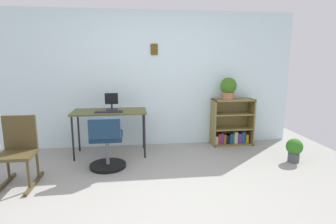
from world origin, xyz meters
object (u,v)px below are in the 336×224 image
object	(u,v)px
desk	(110,114)
monitor	(112,102)
keyboard	(109,112)
potted_plant_on_shelf	(228,88)
office_chair	(107,146)
rocking_chair	(18,150)
bookshelf_low	(231,125)
potted_plant_floor	(294,149)

from	to	relation	value
desk	monitor	world-z (taller)	monitor
keyboard	potted_plant_on_shelf	xyz separation A→B (m)	(2.06, 0.38, 0.31)
office_chair	rocking_chair	xyz separation A→B (m)	(-1.05, -0.34, 0.10)
rocking_chair	bookshelf_low	distance (m)	3.46
monitor	rocking_chair	bearing A→B (deg)	-136.20
potted_plant_floor	office_chair	bearing A→B (deg)	178.08
monitor	potted_plant_floor	xyz separation A→B (m)	(2.77, -0.79, -0.65)
bookshelf_low	office_chair	bearing A→B (deg)	-157.17
desk	keyboard	world-z (taller)	keyboard
keyboard	bookshelf_low	xyz separation A→B (m)	(2.17, 0.44, -0.38)
monitor	bookshelf_low	xyz separation A→B (m)	(2.14, 0.21, -0.49)
desk	bookshelf_low	size ratio (longest dim) A/B	1.40
office_chair	potted_plant_floor	size ratio (longest dim) A/B	2.11
desk	potted_plant_floor	size ratio (longest dim) A/B	3.19
desk	potted_plant_on_shelf	size ratio (longest dim) A/B	3.02
rocking_chair	potted_plant_floor	distance (m)	3.87
keyboard	rocking_chair	distance (m)	1.37
desk	rocking_chair	xyz separation A→B (m)	(-1.05, -0.95, -0.24)
office_chair	potted_plant_on_shelf	world-z (taller)	potted_plant_on_shelf
office_chair	rocking_chair	size ratio (longest dim) A/B	0.90
office_chair	potted_plant_floor	bearing A→B (deg)	-1.92
rocking_chair	potted_plant_on_shelf	bearing A→B (deg)	21.09
desk	office_chair	world-z (taller)	office_chair
keyboard	bookshelf_low	size ratio (longest dim) A/B	0.51
monitor	desk	bearing A→B (deg)	-110.79
keyboard	bookshelf_low	bearing A→B (deg)	11.38
monitor	keyboard	world-z (taller)	monitor
rocking_chair	keyboard	bearing A→B (deg)	37.85
potted_plant_floor	rocking_chair	bearing A→B (deg)	-176.37
potted_plant_on_shelf	potted_plant_floor	bearing A→B (deg)	-52.20
rocking_chair	bookshelf_low	bearing A→B (deg)	21.28
potted_plant_on_shelf	potted_plant_floor	world-z (taller)	potted_plant_on_shelf
office_chair	bookshelf_low	xyz separation A→B (m)	(2.17, 0.91, 0.02)
office_chair	potted_plant_on_shelf	size ratio (longest dim) A/B	2.00
keyboard	rocking_chair	size ratio (longest dim) A/B	0.50
desk	potted_plant_floor	xyz separation A→B (m)	(2.80, -0.71, -0.47)
monitor	rocking_chair	size ratio (longest dim) A/B	0.32
desk	office_chair	xyz separation A→B (m)	(-0.00, -0.62, -0.34)
office_chair	bookshelf_low	bearing A→B (deg)	22.83
desk	rocking_chair	distance (m)	1.44
desk	office_chair	distance (m)	0.70
desk	bookshelf_low	xyz separation A→B (m)	(2.17, 0.30, -0.31)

